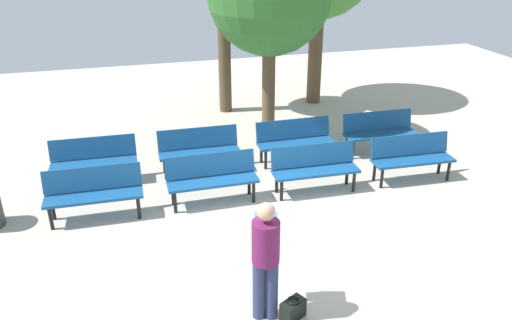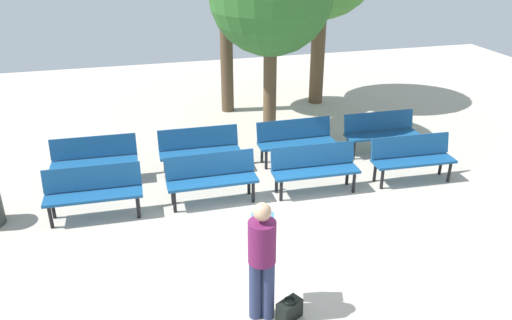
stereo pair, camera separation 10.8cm
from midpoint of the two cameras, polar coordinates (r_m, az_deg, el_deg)
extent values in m
plane|color=#B2A899|center=(8.08, 3.41, -9.27)|extent=(24.00, 24.00, 0.00)
cube|color=navy|center=(8.89, -18.07, -3.93)|extent=(1.61, 0.48, 0.05)
cube|color=navy|center=(8.96, -18.23, -1.96)|extent=(1.60, 0.16, 0.40)
cylinder|color=black|center=(8.96, -22.39, -6.11)|extent=(0.06, 0.06, 0.40)
cylinder|color=black|center=(8.82, -13.39, -5.27)|extent=(0.06, 0.06, 0.40)
cylinder|color=black|center=(9.23, -22.17, -5.11)|extent=(0.06, 0.06, 0.40)
cylinder|color=black|center=(9.10, -13.46, -4.28)|extent=(0.06, 0.06, 0.40)
cube|color=navy|center=(8.97, -5.21, -2.43)|extent=(1.60, 0.44, 0.05)
cube|color=navy|center=(9.04, -5.50, -0.49)|extent=(1.60, 0.13, 0.40)
cylinder|color=black|center=(8.86, -9.42, -4.73)|extent=(0.06, 0.06, 0.40)
cylinder|color=black|center=(9.07, -0.61, -3.63)|extent=(0.06, 0.06, 0.40)
cylinder|color=black|center=(9.14, -9.66, -3.76)|extent=(0.06, 0.06, 0.40)
cylinder|color=black|center=(9.34, -1.11, -2.73)|extent=(0.06, 0.06, 0.40)
cube|color=navy|center=(9.36, 6.42, -1.27)|extent=(1.61, 0.49, 0.05)
cube|color=navy|center=(9.43, 6.08, 0.59)|extent=(1.60, 0.17, 0.40)
cylinder|color=black|center=(9.13, 2.55, -3.45)|extent=(0.06, 0.06, 0.40)
cylinder|color=black|center=(9.58, 10.62, -2.44)|extent=(0.06, 0.06, 0.40)
cylinder|color=black|center=(9.40, 2.00, -2.56)|extent=(0.06, 0.06, 0.40)
cylinder|color=black|center=(9.84, 9.88, -1.62)|extent=(0.06, 0.06, 0.40)
cube|color=navy|center=(10.17, 16.94, -0.04)|extent=(1.62, 0.51, 0.05)
cube|color=navy|center=(10.24, 16.58, 1.67)|extent=(1.60, 0.19, 0.40)
cylinder|color=black|center=(9.83, 13.65, -2.01)|extent=(0.06, 0.06, 0.40)
cylinder|color=black|center=(10.50, 20.54, -1.16)|extent=(0.06, 0.06, 0.40)
cylinder|color=black|center=(10.08, 12.87, -1.21)|extent=(0.06, 0.06, 0.40)
cylinder|color=black|center=(10.74, 19.65, -0.43)|extent=(0.06, 0.06, 0.40)
cube|color=navy|center=(10.11, -18.03, -0.35)|extent=(1.61, 0.49, 0.05)
cube|color=navy|center=(10.20, -18.15, 1.36)|extent=(1.60, 0.17, 0.40)
cylinder|color=black|center=(10.15, -21.82, -2.27)|extent=(0.06, 0.06, 0.40)
cylinder|color=black|center=(10.02, -13.93, -1.51)|extent=(0.06, 0.06, 0.40)
cylinder|color=black|center=(10.44, -21.63, -1.49)|extent=(0.06, 0.06, 0.40)
cylinder|color=black|center=(10.31, -13.96, -0.74)|extent=(0.06, 0.06, 0.40)
cube|color=navy|center=(10.14, -6.66, 0.84)|extent=(1.61, 0.48, 0.05)
cube|color=navy|center=(10.22, -6.88, 2.54)|extent=(1.60, 0.16, 0.40)
cylinder|color=black|center=(10.03, -10.42, -1.11)|extent=(0.06, 0.06, 0.40)
cylinder|color=black|center=(10.19, -2.57, -0.29)|extent=(0.06, 0.06, 0.40)
cylinder|color=black|center=(10.32, -10.56, -0.36)|extent=(0.06, 0.06, 0.40)
cylinder|color=black|center=(10.47, -2.93, 0.43)|extent=(0.06, 0.06, 0.40)
cube|color=navy|center=(10.54, 4.21, 1.92)|extent=(1.60, 0.45, 0.05)
cube|color=navy|center=(10.62, 3.89, 3.55)|extent=(1.60, 0.13, 0.40)
cylinder|color=black|center=(10.29, 0.80, 0.01)|extent=(0.06, 0.06, 0.40)
cylinder|color=black|center=(10.74, 7.98, 0.87)|extent=(0.06, 0.06, 0.40)
cylinder|color=black|center=(10.57, 0.31, 0.72)|extent=(0.06, 0.06, 0.40)
cylinder|color=black|center=(11.01, 7.33, 1.52)|extent=(0.06, 0.06, 0.40)
cube|color=navy|center=(11.28, 13.55, 2.84)|extent=(1.61, 0.47, 0.05)
cube|color=navy|center=(11.35, 13.22, 4.35)|extent=(1.60, 0.15, 0.40)
cylinder|color=black|center=(10.93, 10.55, 1.12)|extent=(0.06, 0.06, 0.40)
cylinder|color=black|center=(11.57, 16.88, 1.79)|extent=(0.06, 0.06, 0.40)
cylinder|color=black|center=(11.20, 9.89, 1.76)|extent=(0.06, 0.06, 0.40)
cylinder|color=black|center=(11.82, 16.11, 2.38)|extent=(0.06, 0.06, 0.40)
cylinder|color=brown|center=(14.12, 6.46, 12.08)|extent=(0.38, 0.38, 2.88)
cylinder|color=#4C3A28|center=(13.27, -3.83, 12.50)|extent=(0.33, 0.33, 3.39)
cylinder|color=brown|center=(11.41, 1.14, 8.16)|extent=(0.29, 0.29, 2.50)
cylinder|color=navy|center=(6.50, 1.29, -14.33)|extent=(0.16, 0.16, 0.85)
cylinder|color=navy|center=(6.50, -0.17, -14.31)|extent=(0.16, 0.16, 0.85)
cylinder|color=#601947|center=(6.08, 0.59, -9.20)|extent=(0.42, 0.42, 0.55)
sphere|color=tan|center=(5.86, 0.61, -5.84)|extent=(0.22, 0.22, 0.22)
cube|color=blue|center=(6.28, 0.63, -7.66)|extent=(0.32, 0.25, 0.36)
cube|color=black|center=(6.68, 3.69, -16.42)|extent=(0.37, 0.31, 0.26)
torus|color=black|center=(6.58, 3.73, -15.44)|extent=(0.16, 0.16, 0.02)
camera|label=1|loc=(0.05, -90.33, -0.15)|focal=35.59mm
camera|label=2|loc=(0.05, 89.67, 0.15)|focal=35.59mm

